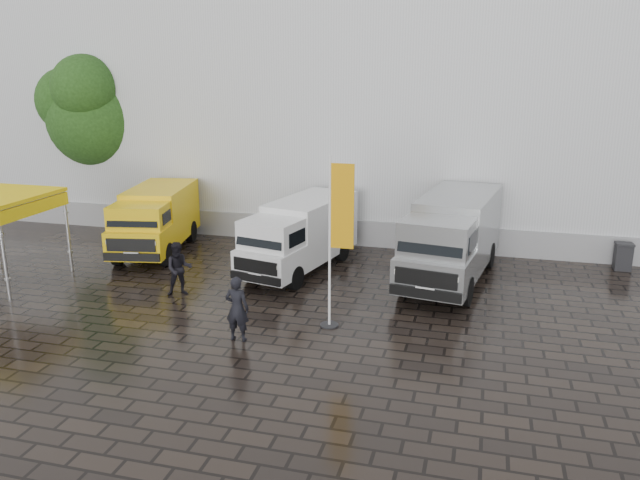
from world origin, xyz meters
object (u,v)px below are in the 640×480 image
Objects in this scene: person_tent at (179,269)px; wheelie_bin at (623,256)px; van_silver at (452,240)px; van_white at (300,237)px; van_yellow at (156,221)px; person_front at (237,309)px; flagpole at (337,235)px.

wheelie_bin is at bearing -4.33° from person_tent.
van_silver is 8.61m from person_tent.
van_white is at bearing -168.16° from van_silver.
van_yellow is 8.79m from person_front.
wheelie_bin is at bearing -3.05° from van_yellow.
wheelie_bin is 0.57× the size of person_tent.
van_silver is at bearing -13.15° from van_yellow.
person_tent is (-13.51, -6.15, 0.36)m from wheelie_bin.
person_front is at bearing -120.00° from van_silver.
van_white is 11.09m from wheelie_bin.
van_silver is (10.81, -0.44, 0.18)m from van_yellow.
van_silver is 6.67× the size of wheelie_bin.
person_tent is at bearing -147.15° from van_silver.
person_front is (5.90, -6.50, -0.32)m from van_yellow.
van_white is 5.03m from van_silver.
van_yellow and van_white have the same top height.
person_tent is (2.95, -3.91, -0.35)m from van_yellow.
van_yellow is 2.99× the size of person_front.
flagpole is at bearing -42.63° from van_yellow.
person_tent is at bearing -63.75° from van_yellow.
wheelie_bin is at bearing -140.07° from person_front.
van_silver is (5.02, 0.25, 0.18)m from van_white.
person_front is at bearing -76.39° from van_white.
van_yellow is at bearing -174.20° from van_white.
wheelie_bin is (8.35, 7.28, -2.06)m from flagpole.
van_silver is 3.68× the size of person_front.
wheelie_bin is (10.67, 2.93, -0.71)m from van_white.
flagpole is 2.69× the size of person_front.
flagpole reaches higher than person_tent.
van_silver is 7.82m from person_front.
wheelie_bin is at bearing 34.48° from van_silver.
van_yellow is 9.64m from flagpole.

